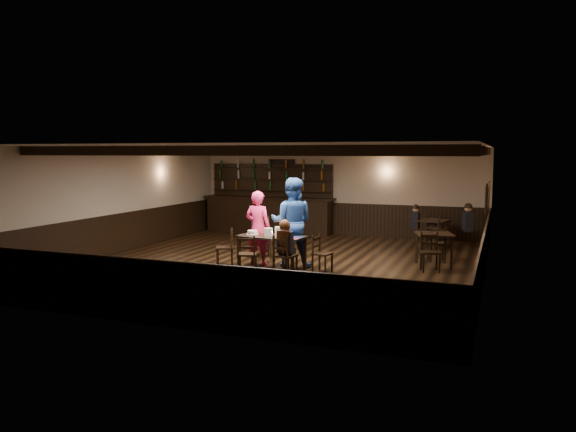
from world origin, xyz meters
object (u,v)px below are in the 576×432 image
(dining_table, at_px, (272,240))
(man_blue, at_px, (292,222))
(chair_near_right, at_px, (283,253))
(bar_counter, at_px, (269,210))
(chair_near_left, at_px, (247,252))
(cake, at_px, (252,233))
(woman_pink, at_px, (258,228))

(dining_table, xyz_separation_m, man_blue, (0.29, 0.48, 0.35))
(chair_near_right, bearing_deg, bar_counter, 115.35)
(chair_near_left, xyz_separation_m, cake, (-0.21, 0.75, 0.29))
(chair_near_right, xyz_separation_m, woman_pink, (-1.02, 1.03, 0.34))
(dining_table, bearing_deg, woman_pink, 140.81)
(chair_near_left, xyz_separation_m, woman_pink, (-0.23, 1.11, 0.35))
(dining_table, height_order, chair_near_right, chair_near_right)
(woman_pink, distance_m, bar_counter, 5.26)
(chair_near_right, relative_size, bar_counter, 0.20)
(chair_near_left, xyz_separation_m, man_blue, (0.58, 1.17, 0.51))
(woman_pink, bearing_deg, bar_counter, -66.55)
(dining_table, relative_size, man_blue, 0.75)
(woman_pink, relative_size, man_blue, 0.85)
(dining_table, bearing_deg, chair_near_right, -50.33)
(woman_pink, bearing_deg, dining_table, 144.16)
(dining_table, distance_m, cake, 0.51)
(bar_counter, bearing_deg, dining_table, -66.56)
(chair_near_left, bearing_deg, cake, 105.47)
(chair_near_left, height_order, woman_pink, woman_pink)
(woman_pink, relative_size, cake, 6.14)
(dining_table, height_order, man_blue, man_blue)
(chair_near_left, bearing_deg, chair_near_right, 5.88)
(chair_near_right, bearing_deg, woman_pink, 134.78)
(chair_near_right, xyz_separation_m, cake, (-1.00, 0.67, 0.28))
(chair_near_left, relative_size, bar_counter, 0.20)
(dining_table, relative_size, chair_near_right, 1.73)
(dining_table, relative_size, bar_counter, 0.35)
(chair_near_right, bearing_deg, chair_near_left, -174.12)
(cake, bearing_deg, dining_table, -7.29)
(chair_near_left, height_order, chair_near_right, chair_near_right)
(woman_pink, height_order, bar_counter, bar_counter)
(dining_table, height_order, cake, cake)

